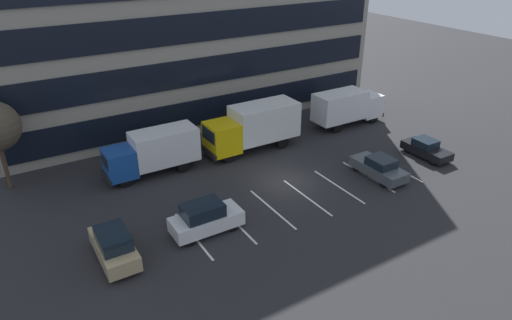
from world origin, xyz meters
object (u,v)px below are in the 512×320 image
(box_truck_blue, at_px, (153,151))
(sedan_charcoal, at_px, (379,167))
(box_truck_white, at_px, (347,106))
(suv_white, at_px, (205,218))
(suv_tan, at_px, (114,246))
(sedan_black, at_px, (426,149))
(box_truck_yellow, at_px, (254,126))

(box_truck_blue, bearing_deg, sedan_charcoal, -33.44)
(box_truck_white, distance_m, suv_white, 20.37)
(box_truck_blue, height_order, sedan_charcoal, box_truck_blue)
(box_truck_white, bearing_deg, box_truck_blue, 179.42)
(box_truck_blue, bearing_deg, suv_tan, -122.48)
(box_truck_blue, xyz_separation_m, sedan_black, (19.41, -8.59, -1.14))
(box_truck_yellow, relative_size, sedan_charcoal, 1.83)
(box_truck_white, xyz_separation_m, suv_white, (-18.48, -8.52, -0.90))
(suv_tan, xyz_separation_m, sedan_black, (24.83, -0.08, -0.24))
(box_truck_blue, distance_m, sedan_black, 21.26)
(suv_white, relative_size, sedan_charcoal, 0.98)
(box_truck_yellow, bearing_deg, box_truck_blue, 178.27)
(box_truck_blue, relative_size, suv_tan, 1.66)
(box_truck_white, relative_size, suv_white, 1.64)
(suv_tan, distance_m, sedan_black, 24.83)
(box_truck_blue, height_order, suv_tan, box_truck_blue)
(suv_tan, bearing_deg, suv_white, -2.14)
(box_truck_white, relative_size, suv_tan, 1.68)
(suv_tan, height_order, sedan_charcoal, suv_tan)
(suv_white, bearing_deg, sedan_charcoal, -1.53)
(sedan_charcoal, bearing_deg, box_truck_white, 62.18)
(box_truck_white, bearing_deg, sedan_black, -83.38)
(box_truck_white, xyz_separation_m, sedan_charcoal, (-4.69, -8.89, -1.10))
(suv_white, distance_m, sedan_charcoal, 13.79)
(box_truck_yellow, relative_size, box_truck_blue, 1.15)
(suv_white, distance_m, sedan_black, 19.46)
(suv_tan, distance_m, suv_white, 5.38)
(box_truck_white, height_order, suv_white, box_truck_white)
(sedan_black, bearing_deg, suv_tan, 179.82)
(sedan_black, bearing_deg, suv_white, -179.64)
(box_truck_yellow, height_order, sedan_black, box_truck_yellow)
(box_truck_yellow, xyz_separation_m, box_truck_blue, (-8.42, 0.25, -0.27))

